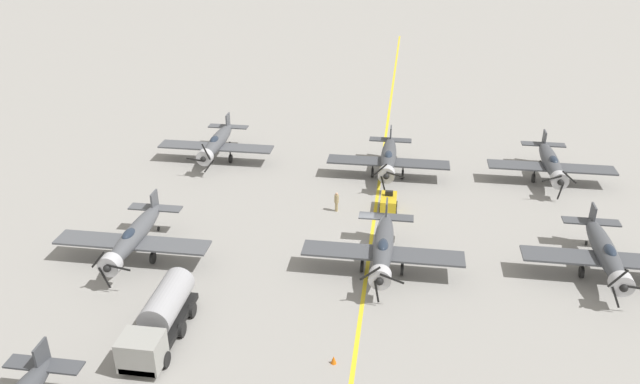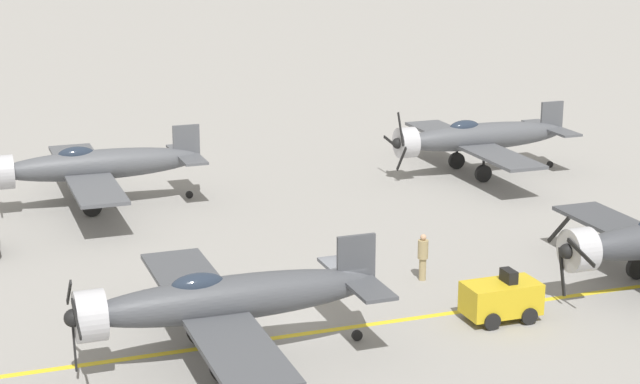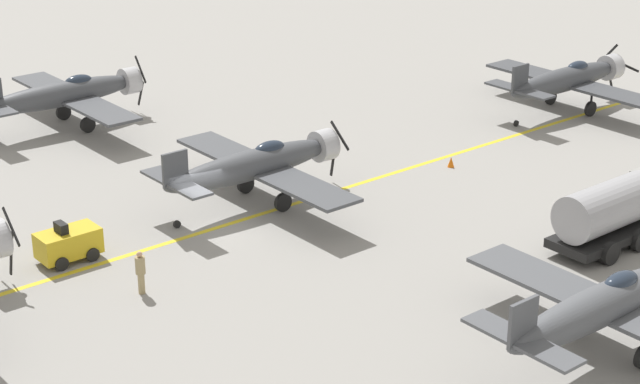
# 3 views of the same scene
# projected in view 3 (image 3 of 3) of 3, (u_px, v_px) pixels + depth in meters

# --- Properties ---
(ground_plane) EXTENTS (400.00, 400.00, 0.00)m
(ground_plane) POSITION_uv_depth(u_px,v_px,m) (208.00, 230.00, 48.16)
(ground_plane) COLOR gray
(taxiway_stripe) EXTENTS (0.30, 160.00, 0.01)m
(taxiway_stripe) POSITION_uv_depth(u_px,v_px,m) (208.00, 230.00, 48.16)
(taxiway_stripe) COLOR yellow
(taxiway_stripe) RESTS_ON ground
(airplane_far_center) EXTENTS (12.00, 9.98, 3.65)m
(airplane_far_center) POSITION_uv_depth(u_px,v_px,m) (569.00, 79.00, 63.87)
(airplane_far_center) COLOR #424449
(airplane_far_center) RESTS_ON ground
(airplane_mid_right) EXTENTS (12.00, 9.98, 3.65)m
(airplane_mid_right) POSITION_uv_depth(u_px,v_px,m) (606.00, 304.00, 37.36)
(airplane_mid_right) COLOR #505358
(airplane_mid_right) RESTS_ON ground
(airplane_mid_left) EXTENTS (12.00, 9.98, 3.65)m
(airplane_mid_left) POSITION_uv_depth(u_px,v_px,m) (68.00, 94.00, 61.06)
(airplane_mid_left) COLOR #45484D
(airplane_mid_left) RESTS_ON ground
(airplane_mid_center) EXTENTS (12.00, 9.98, 3.65)m
(airplane_mid_center) POSITION_uv_depth(u_px,v_px,m) (257.00, 164.00, 50.35)
(airplane_mid_center) COLOR #47494E
(airplane_mid_center) RESTS_ON ground
(fuel_tanker) EXTENTS (2.68, 8.00, 2.98)m
(fuel_tanker) POSITION_uv_depth(u_px,v_px,m) (625.00, 208.00, 46.69)
(fuel_tanker) COLOR black
(fuel_tanker) RESTS_ON ground
(tow_tractor) EXTENTS (1.57, 2.60, 1.79)m
(tow_tractor) POSITION_uv_depth(u_px,v_px,m) (68.00, 243.00, 44.99)
(tow_tractor) COLOR gold
(tow_tractor) RESTS_ON ground
(ground_crew_walking) EXTENTS (0.40, 0.40, 1.83)m
(ground_crew_walking) POSITION_uv_depth(u_px,v_px,m) (141.00, 271.00, 42.10)
(ground_crew_walking) COLOR tan
(ground_crew_walking) RESTS_ON ground
(traffic_cone) EXTENTS (0.36, 0.36, 0.55)m
(traffic_cone) POSITION_uv_depth(u_px,v_px,m) (451.00, 162.00, 55.62)
(traffic_cone) COLOR orange
(traffic_cone) RESTS_ON ground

